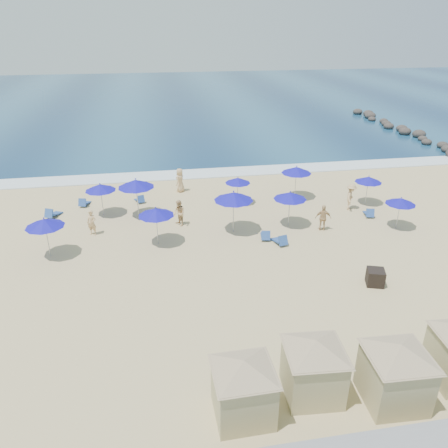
{
  "coord_description": "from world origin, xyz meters",
  "views": [
    {
      "loc": [
        -5.1,
        -20.07,
        12.07
      ],
      "look_at": [
        -1.16,
        3.0,
        1.06
      ],
      "focal_mm": 35.0,
      "sensor_mm": 36.0,
      "label": 1
    }
  ],
  "objects": [
    {
      "name": "beach_chair_4",
      "position": [
        2.03,
        1.91,
        0.24
      ],
      "size": [
        0.81,
        1.34,
        0.69
      ],
      "color": "#294D96",
      "rests_on": "ground"
    },
    {
      "name": "umbrella_1",
      "position": [
        -8.6,
        8.02,
        2.0
      ],
      "size": [
        2.02,
        2.02,
        2.3
      ],
      "color": "#A5A8AD",
      "rests_on": "ground"
    },
    {
      "name": "umbrella_5",
      "position": [
        0.76,
        8.47,
        1.77
      ],
      "size": [
        1.8,
        1.8,
        2.04
      ],
      "color": "#A5A8AD",
      "rests_on": "ground"
    },
    {
      "name": "beach_chair_2",
      "position": [
        -6.18,
        9.92,
        0.21
      ],
      "size": [
        0.82,
        1.22,
        0.62
      ],
      "color": "#294D96",
      "rests_on": "ground"
    },
    {
      "name": "surf_line",
      "position": [
        0.0,
        15.5,
        0.04
      ],
      "size": [
        160.0,
        2.5,
        0.08
      ],
      "primitive_type": "cube",
      "color": "white",
      "rests_on": "ground"
    },
    {
      "name": "umbrella_4",
      "position": [
        -0.39,
        4.02,
        2.37
      ],
      "size": [
        2.41,
        2.41,
        2.74
      ],
      "color": "#A5A8AD",
      "rests_on": "ground"
    },
    {
      "name": "beachgoer_1",
      "position": [
        -3.63,
        5.53,
        0.85
      ],
      "size": [
        0.95,
        1.03,
        1.7
      ],
      "primitive_type": "imported",
      "rotation": [
        0.0,
        0.0,
        5.19
      ],
      "color": "tan",
      "rests_on": "ground"
    },
    {
      "name": "ground",
      "position": [
        0.0,
        0.0,
        0.0
      ],
      "size": [
        160.0,
        160.0,
        0.0
      ],
      "primitive_type": "plane",
      "color": "tan",
      "rests_on": "ground"
    },
    {
      "name": "beachgoer_0",
      "position": [
        -9.0,
        5.08,
        0.8
      ],
      "size": [
        0.68,
        0.57,
        1.6
      ],
      "primitive_type": "imported",
      "rotation": [
        0.0,
        0.0,
        5.9
      ],
      "color": "tan",
      "rests_on": "ground"
    },
    {
      "name": "beachgoer_3",
      "position": [
        8.28,
        6.13,
        0.93
      ],
      "size": [
        1.21,
        1.39,
        1.87
      ],
      "primitive_type": "imported",
      "rotation": [
        0.0,
        0.0,
        1.03
      ],
      "color": "tan",
      "rests_on": "ground"
    },
    {
      "name": "trash_bin",
      "position": [
        5.46,
        -3.07,
        0.41
      ],
      "size": [
        1.04,
        1.04,
        0.83
      ],
      "primitive_type": "cube",
      "rotation": [
        0.0,
        0.0,
        -0.32
      ],
      "color": "black",
      "rests_on": "ground"
    },
    {
      "name": "cabana_2",
      "position": [
        2.53,
        -10.0,
        1.53
      ],
      "size": [
        4.25,
        4.25,
        2.67
      ],
      "color": "tan",
      "rests_on": "ground"
    },
    {
      "name": "ocean",
      "position": [
        0.0,
        55.0,
        0.03
      ],
      "size": [
        160.0,
        80.0,
        0.06
      ],
      "primitive_type": "cube",
      "color": "navy",
      "rests_on": "ground"
    },
    {
      "name": "umbrella_8",
      "position": [
        9.83,
        6.88,
        1.85
      ],
      "size": [
        1.88,
        1.88,
        2.14
      ],
      "color": "#A5A8AD",
      "rests_on": "ground"
    },
    {
      "name": "umbrella_6",
      "position": [
        3.27,
        4.3,
        2.06
      ],
      "size": [
        2.09,
        2.09,
        2.37
      ],
      "color": "#A5A8AD",
      "rests_on": "ground"
    },
    {
      "name": "rock_jetty",
      "position": [
        24.01,
        24.9,
        0.36
      ],
      "size": [
        2.56,
        26.66,
        0.96
      ],
      "color": "#2A2523",
      "rests_on": "ground"
    },
    {
      "name": "beach_chair_0",
      "position": [
        -11.95,
        8.25,
        0.25
      ],
      "size": [
        1.08,
        1.43,
        0.72
      ],
      "color": "#294D96",
      "rests_on": "ground"
    },
    {
      "name": "beach_chair_3",
      "position": [
        1.34,
        2.72,
        0.23
      ],
      "size": [
        0.77,
        1.29,
        0.66
      ],
      "color": "#294D96",
      "rests_on": "ground"
    },
    {
      "name": "cabana_1",
      "position": [
        -0.11,
        -9.24,
        1.48
      ],
      "size": [
        4.12,
        4.12,
        2.59
      ],
      "color": "tan",
      "rests_on": "ground"
    },
    {
      "name": "umbrella_9",
      "position": [
        9.95,
        2.81,
        1.83
      ],
      "size": [
        1.86,
        1.86,
        2.12
      ],
      "color": "#A5A8AD",
      "rests_on": "ground"
    },
    {
      "name": "beach_chair_1",
      "position": [
        -10.09,
        9.93,
        0.23
      ],
      "size": [
        0.79,
        1.29,
        0.66
      ],
      "color": "#294D96",
      "rests_on": "ground"
    },
    {
      "name": "cabana_0",
      "position": [
        -2.69,
        -9.73,
        1.46
      ],
      "size": [
        4.08,
        4.08,
        2.56
      ],
      "color": "tan",
      "rests_on": "ground"
    },
    {
      "name": "umbrella_0",
      "position": [
        -11.09,
        2.65,
        2.08
      ],
      "size": [
        2.1,
        2.1,
        2.39
      ],
      "color": "#A5A8AD",
      "rests_on": "ground"
    },
    {
      "name": "umbrella_2",
      "position": [
        -6.25,
        7.36,
        2.36
      ],
      "size": [
        2.39,
        2.39,
        2.72
      ],
      "color": "#A5A8AD",
      "rests_on": "ground"
    },
    {
      "name": "umbrella_3",
      "position": [
        -5.08,
        3.17,
        2.05
      ],
      "size": [
        2.08,
        2.08,
        2.37
      ],
      "color": "#A5A8AD",
      "rests_on": "ground"
    },
    {
      "name": "beach_chair_5",
      "position": [
        9.07,
        4.79,
        0.23
      ],
      "size": [
        0.83,
        1.29,
        0.66
      ],
      "color": "#294D96",
      "rests_on": "ground"
    },
    {
      "name": "umbrella_7",
      "position": [
        5.18,
        8.87,
        2.16
      ],
      "size": [
        2.19,
        2.19,
        2.5
      ],
      "color": "#A5A8AD",
      "rests_on": "ground"
    },
    {
      "name": "beachgoer_2",
      "position": [
        5.18,
        3.3,
        0.84
      ],
      "size": [
        1.05,
        0.64,
        1.68
      ],
      "primitive_type": "imported",
      "rotation": [
        0.0,
        0.0,
        2.89
      ],
      "color": "tan",
      "rests_on": "ground"
    },
    {
      "name": "beachgoer_4",
      "position": [
        -3.1,
        11.62,
        0.92
      ],
      "size": [
        0.97,
        1.07,
        1.84
      ],
      "primitive_type": "imported",
      "rotation": [
        0.0,
        0.0,
        4.15
      ],
      "color": "tan",
      "rests_on": "ground"
    }
  ]
}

